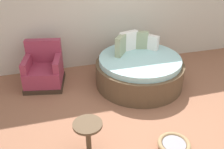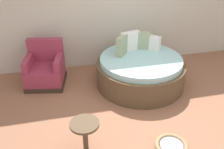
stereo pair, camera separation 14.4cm
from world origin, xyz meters
TOP-DOWN VIEW (x-y plane):
  - ground_plane at (0.00, 0.00)m, footprint 8.00×8.00m
  - back_wall at (0.00, 2.37)m, footprint 8.00×0.12m
  - round_daybed at (0.25, 1.15)m, footprint 1.89×1.89m
  - red_armchair at (-1.75, 1.68)m, footprint 0.94×0.94m
  - pet_basket at (0.09, -0.82)m, footprint 0.51×0.51m
  - side_table at (-1.18, -0.49)m, footprint 0.44×0.44m

SIDE VIEW (x-z plane):
  - ground_plane at x=0.00m, z-range -0.02..0.00m
  - pet_basket at x=0.09m, z-range 0.01..0.14m
  - round_daybed at x=0.25m, z-range -0.20..0.86m
  - red_armchair at x=-1.75m, z-range -0.14..0.80m
  - side_table at x=-1.18m, z-range 0.17..0.69m
  - back_wall at x=0.00m, z-range 0.00..3.10m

